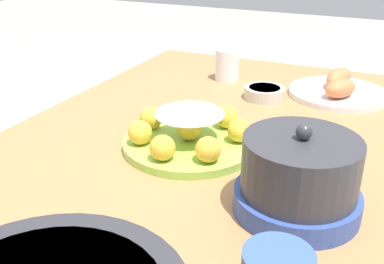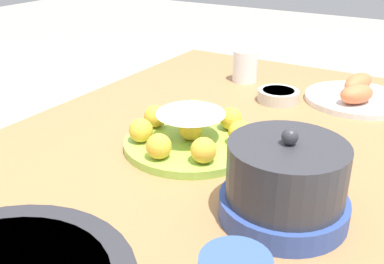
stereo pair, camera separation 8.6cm
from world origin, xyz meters
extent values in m
cylinder|color=#A87547|center=(-0.65, -0.37, 0.36)|extent=(0.06, 0.06, 0.72)
cube|color=#A87547|center=(0.00, 0.00, 0.74)|extent=(1.40, 0.84, 0.03)
cylinder|color=#99CC4C|center=(-0.03, -0.02, 0.76)|extent=(0.26, 0.26, 0.02)
sphere|color=yellow|center=(0.07, -0.03, 0.79)|extent=(0.05, 0.05, 0.05)
sphere|color=yellow|center=(0.04, 0.05, 0.79)|extent=(0.05, 0.05, 0.05)
sphere|color=yellow|center=(-0.06, 0.07, 0.79)|extent=(0.05, 0.05, 0.05)
sphere|color=yellow|center=(-0.11, 0.02, 0.79)|extent=(0.05, 0.05, 0.05)
sphere|color=yellow|center=(-0.11, -0.07, 0.79)|extent=(0.05, 0.05, 0.05)
sphere|color=yellow|center=(-0.04, -0.12, 0.79)|extent=(0.05, 0.05, 0.05)
sphere|color=yellow|center=(0.03, -0.10, 0.79)|extent=(0.05, 0.05, 0.05)
ellipsoid|color=white|center=(-0.03, -0.02, 0.82)|extent=(0.14, 0.14, 0.02)
sphere|color=yellow|center=(-0.03, -0.02, 0.79)|extent=(0.05, 0.05, 0.05)
cylinder|color=beige|center=(-0.36, 0.03, 0.77)|extent=(0.10, 0.10, 0.03)
cylinder|color=#9E4C1E|center=(-0.36, 0.03, 0.78)|extent=(0.08, 0.08, 0.01)
cylinder|color=silver|center=(-0.46, 0.20, 0.76)|extent=(0.25, 0.25, 0.01)
ellipsoid|color=#E57042|center=(-0.41, 0.21, 0.79)|extent=(0.11, 0.09, 0.05)
ellipsoid|color=#E57042|center=(-0.50, 0.19, 0.79)|extent=(0.12, 0.07, 0.05)
cylinder|color=white|center=(-0.46, -0.11, 0.80)|extent=(0.07, 0.07, 0.09)
cylinder|color=#334C99|center=(0.10, 0.22, 0.77)|extent=(0.19, 0.19, 0.04)
cylinder|color=#333338|center=(0.10, 0.22, 0.83)|extent=(0.17, 0.17, 0.09)
sphere|color=#333338|center=(0.10, 0.22, 0.89)|extent=(0.02, 0.02, 0.02)
camera|label=1|loc=(0.70, 0.32, 1.15)|focal=42.00mm
camera|label=2|loc=(0.66, 0.39, 1.15)|focal=42.00mm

